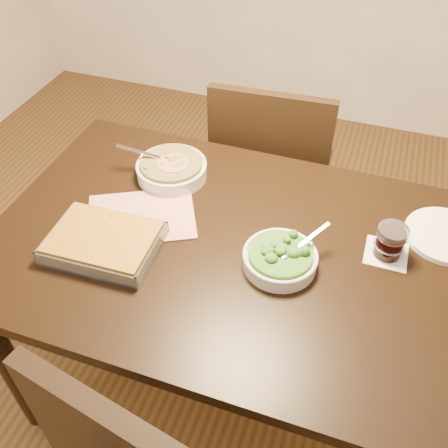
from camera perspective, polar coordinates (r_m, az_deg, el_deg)
name	(u,v)px	position (r m, az deg, el deg)	size (l,w,h in m)	color
ground	(232,379)	(2.01, 0.91, -17.34)	(4.00, 4.00, 0.00)	#442D13
table	(234,267)	(1.47, 1.19, -4.91)	(1.40, 0.90, 0.75)	black
magazine_a	(141,217)	(1.50, -9.43, 0.84)	(0.31, 0.23, 0.01)	#AC3138
coaster	(386,254)	(1.45, 18.04, -3.23)	(0.11, 0.11, 0.00)	white
stew_bowl	(172,169)	(1.62, -6.01, 6.33)	(0.25, 0.23, 0.09)	silver
broccoli_bowl	(280,258)	(1.34, 6.43, -3.89)	(0.20, 0.21, 0.08)	silver
baking_dish	(104,242)	(1.41, -13.59, -2.05)	(0.30, 0.23, 0.05)	silver
wine_tumbler	(390,241)	(1.41, 18.47, -1.85)	(0.08, 0.08, 0.09)	black
dinner_plate	(445,236)	(1.55, 23.96, -1.23)	(0.23, 0.23, 0.02)	white
chair_far	(271,172)	(2.02, 5.43, 5.89)	(0.47, 0.47, 0.94)	black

